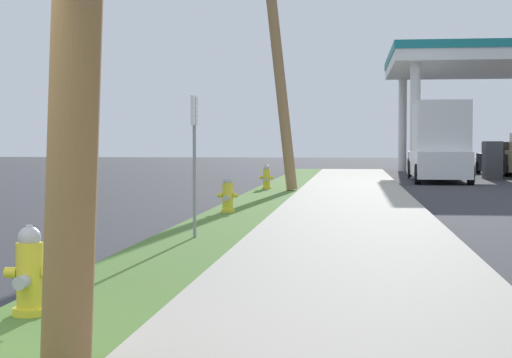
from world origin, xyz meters
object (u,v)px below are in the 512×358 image
fire_hydrant_second (228,196)px  fire_hydrant_nearest (30,276)px  utility_pole_midground (277,48)px  street_sign_post (194,136)px  truck_white_at_forecourt (439,144)px  fire_hydrant_third (266,178)px  car_black_by_far_pump (501,160)px  car_navy_by_near_pump (428,157)px

fire_hydrant_second → fire_hydrant_nearest: bearing=-90.6°
utility_pole_midground → street_sign_post: size_ratio=3.95×
utility_pole_midground → truck_white_at_forecourt: bearing=56.2°
fire_hydrant_nearest → street_sign_post: size_ratio=0.35×
fire_hydrant_third → street_sign_post: size_ratio=0.35×
street_sign_post → car_black_by_far_pump: street_sign_post is taller
fire_hydrant_second → car_navy_by_near_pump: 31.40m
fire_hydrant_second → fire_hydrant_third: bearing=90.7°
truck_white_at_forecourt → fire_hydrant_nearest: bearing=-102.8°
utility_pole_midground → car_navy_by_near_pump: 23.81m
truck_white_at_forecourt → fire_hydrant_third: bearing=-127.1°
fire_hydrant_nearest → car_navy_by_near_pump: car_navy_by_near_pump is taller
fire_hydrant_third → utility_pole_midground: bearing=-54.4°
car_navy_by_near_pump → fire_hydrant_second: bearing=-102.5°
fire_hydrant_third → car_black_by_far_pump: 17.93m
fire_hydrant_third → truck_white_at_forecourt: (6.02, 7.96, 1.04)m
fire_hydrant_nearest → truck_white_at_forecourt: 27.28m
car_navy_by_near_pump → fire_hydrant_third: bearing=-107.3°
car_black_by_far_pump → fire_hydrant_third: bearing=-122.6°
fire_hydrant_nearest → truck_white_at_forecourt: truck_white_at_forecourt is taller
fire_hydrant_second → car_navy_by_near_pump: bearing=77.5°
utility_pole_midground → car_navy_by_near_pump: utility_pole_midground is taller
utility_pole_midground → truck_white_at_forecourt: (5.66, 8.46, -2.90)m
utility_pole_midground → truck_white_at_forecourt: 10.58m
utility_pole_midground → truck_white_at_forecourt: size_ratio=1.30×
utility_pole_midground → car_black_by_far_pump: (9.30, 15.60, -3.67)m
fire_hydrant_second → truck_white_at_forecourt: 17.58m
fire_hydrant_third → street_sign_post: (0.28, -12.99, 1.19)m
fire_hydrant_second → utility_pole_midground: bearing=88.2°
fire_hydrant_nearest → car_black_by_far_pump: car_black_by_far_pump is taller
fire_hydrant_third → car_black_by_far_pump: car_black_by_far_pump is taller
fire_hydrant_nearest → fire_hydrant_second: bearing=89.4°
street_sign_post → car_navy_by_near_pump: (6.60, 35.10, -0.91)m
truck_white_at_forecourt → utility_pole_midground: bearing=-123.8°
fire_hydrant_nearest → utility_pole_midground: bearing=88.9°
fire_hydrant_nearest → fire_hydrant_third: bearing=90.0°
fire_hydrant_third → car_navy_by_near_pump: car_navy_by_near_pump is taller
fire_hydrant_third → street_sign_post: street_sign_post is taller
fire_hydrant_nearest → car_navy_by_near_pump: 41.30m
fire_hydrant_second → fire_hydrant_third: size_ratio=1.00×
fire_hydrant_second → car_black_by_far_pump: bearing=68.0°
fire_hydrant_nearest → fire_hydrant_third: 18.62m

